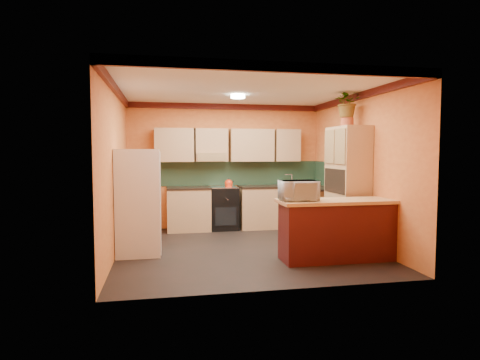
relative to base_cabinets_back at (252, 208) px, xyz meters
name	(u,v)px	position (x,y,z in m)	size (l,w,h in m)	color
room_shell	(242,127)	(-0.52, -1.52, 1.65)	(4.24, 4.24, 2.72)	black
base_cabinets_back	(252,208)	(0.00, 0.00, 0.00)	(3.65, 0.60, 0.88)	tan
countertop_back	(252,187)	(0.00, 0.00, 0.46)	(3.65, 0.62, 0.04)	black
stove	(224,208)	(-0.62, 0.00, 0.02)	(0.58, 0.58, 0.91)	black
kettle	(229,183)	(-0.52, -0.05, 0.56)	(0.17, 0.17, 0.18)	red
sink	(287,185)	(0.78, 0.00, 0.50)	(0.48, 0.40, 0.03)	silver
base_cabinets_right	(319,211)	(1.26, -0.67, 0.00)	(0.60, 0.80, 0.88)	tan
countertop_right	(319,189)	(1.26, -0.67, 0.46)	(0.62, 0.80, 0.04)	black
fridge	(138,202)	(-2.29, -1.84, 0.41)	(0.68, 0.66, 1.70)	white
pantry	(347,186)	(1.31, -1.85, 0.61)	(0.48, 0.90, 2.10)	tan
fern_pot	(347,122)	(1.31, -1.80, 1.74)	(0.22, 0.22, 0.16)	#B14B2A
fern	(347,102)	(1.31, -1.80, 2.09)	(0.48, 0.42, 0.54)	tan
breakfast_bar	(340,231)	(0.76, -2.76, 0.00)	(1.80, 0.55, 0.88)	#4E1212
bar_top	(340,201)	(0.76, -2.76, 0.47)	(1.90, 0.65, 0.05)	tan
microwave	(298,191)	(0.09, -2.76, 0.64)	(0.54, 0.37, 0.30)	white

